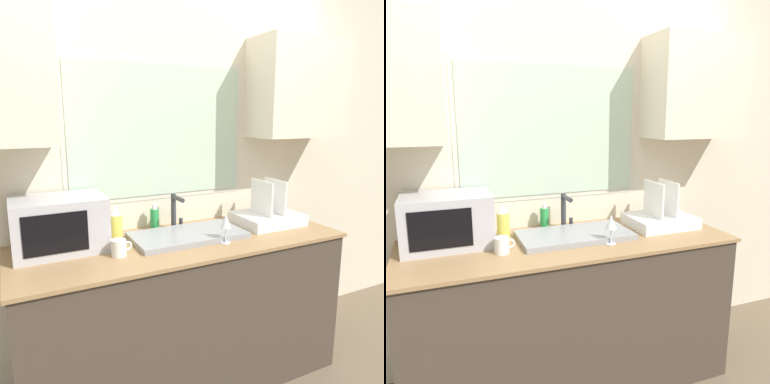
% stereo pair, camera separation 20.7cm
% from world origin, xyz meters
% --- Properties ---
extents(countertop, '(1.86, 0.68, 0.89)m').
position_xyz_m(countertop, '(0.00, 0.33, 0.45)').
color(countertop, '#42382D').
rests_on(countertop, ground_plane).
extents(wall_back, '(6.00, 0.38, 2.60)m').
position_xyz_m(wall_back, '(0.00, 0.64, 1.40)').
color(wall_back, beige).
rests_on(wall_back, ground_plane).
extents(sink_basin, '(0.65, 0.34, 0.03)m').
position_xyz_m(sink_basin, '(0.04, 0.35, 0.91)').
color(sink_basin, gray).
rests_on(sink_basin, countertop).
extents(faucet, '(0.08, 0.15, 0.22)m').
position_xyz_m(faucet, '(0.05, 0.53, 1.02)').
color(faucet, '#333338').
rests_on(faucet, countertop).
extents(microwave, '(0.46, 0.33, 0.28)m').
position_xyz_m(microwave, '(-0.65, 0.46, 1.03)').
color(microwave, '#B2B2B7').
rests_on(microwave, countertop).
extents(dish_rack, '(0.40, 0.33, 0.29)m').
position_xyz_m(dish_rack, '(0.63, 0.37, 0.94)').
color(dish_rack, white).
rests_on(dish_rack, countertop).
extents(spray_bottle, '(0.07, 0.07, 0.21)m').
position_xyz_m(spray_bottle, '(-0.35, 0.46, 0.99)').
color(spray_bottle, '#D8CC4C').
rests_on(spray_bottle, countertop).
extents(soap_bottle, '(0.05, 0.05, 0.16)m').
position_xyz_m(soap_bottle, '(-0.07, 0.58, 0.96)').
color(soap_bottle, '#268C3F').
rests_on(soap_bottle, countertop).
extents(mug_near_sink, '(0.11, 0.08, 0.09)m').
position_xyz_m(mug_near_sink, '(-0.39, 0.24, 0.94)').
color(mug_near_sink, white).
rests_on(mug_near_sink, countertop).
extents(wine_glass, '(0.06, 0.06, 0.17)m').
position_xyz_m(wine_glass, '(0.19, 0.17, 1.01)').
color(wine_glass, silver).
rests_on(wine_glass, countertop).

